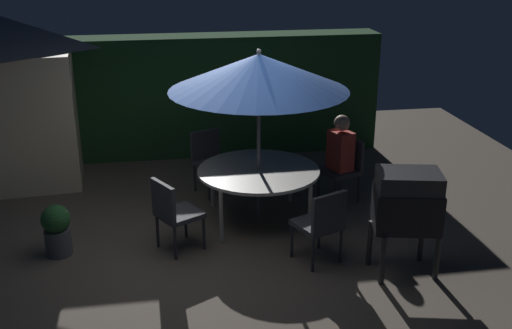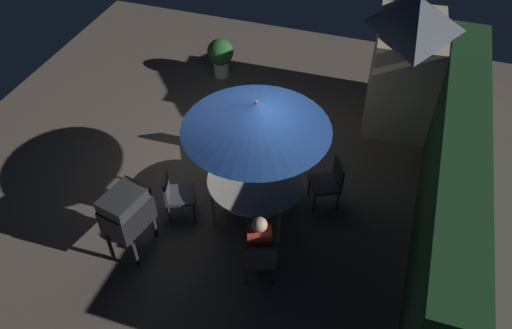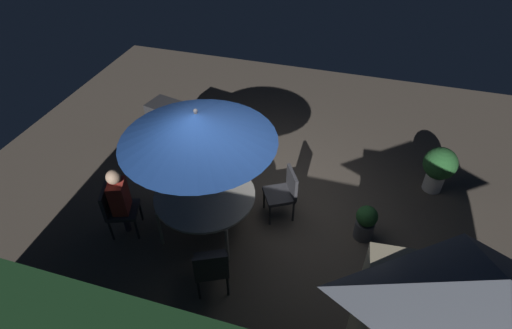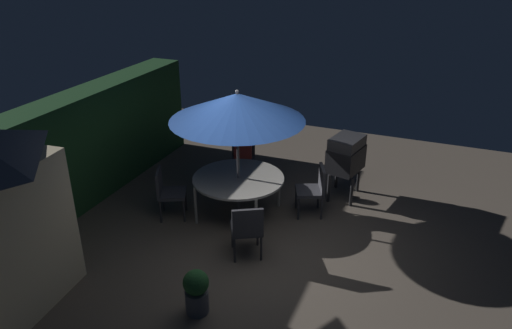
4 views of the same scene
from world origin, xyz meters
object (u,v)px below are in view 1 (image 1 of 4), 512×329
at_px(bbq_grill, 407,203).
at_px(chair_toward_hedge, 173,211).
at_px(garden_shed, 8,101).
at_px(person_in_red, 341,148).
at_px(patio_table, 259,172).
at_px(potted_plant_by_shed, 57,229).
at_px(chair_near_shed, 345,165).
at_px(patio_umbrella, 259,72).
at_px(chair_far_side, 210,157).
at_px(chair_toward_house, 322,222).

height_order(bbq_grill, chair_toward_hedge, bbq_grill).
height_order(garden_shed, person_in_red, garden_shed).
bearing_deg(patio_table, potted_plant_by_shed, -168.34).
height_order(chair_near_shed, person_in_red, person_in_red).
xyz_separation_m(chair_near_shed, person_in_red, (-0.08, -0.03, 0.26)).
relative_size(garden_shed, patio_umbrella, 1.11).
xyz_separation_m(patio_umbrella, chair_far_side, (-0.53, 1.11, -1.46)).
relative_size(patio_table, chair_near_shed, 1.75).
xyz_separation_m(patio_table, chair_near_shed, (1.30, 0.48, -0.16)).
distance_m(bbq_grill, potted_plant_by_shed, 4.01).
xyz_separation_m(garden_shed, chair_near_shed, (4.67, -1.41, -0.76)).
bearing_deg(patio_table, chair_toward_house, -66.84).
relative_size(patio_umbrella, potted_plant_by_shed, 3.61).
bearing_deg(chair_near_shed, patio_table, -159.77).
xyz_separation_m(chair_far_side, chair_toward_hedge, (-0.59, -1.74, 0.00)).
height_order(chair_toward_house, person_in_red, person_in_red).
xyz_separation_m(bbq_grill, potted_plant_by_shed, (-3.83, 1.04, -0.52)).
relative_size(garden_shed, bbq_grill, 2.09).
distance_m(patio_table, chair_near_shed, 1.40).
bearing_deg(chair_far_side, potted_plant_by_shed, -140.28).
height_order(chair_far_side, person_in_red, person_in_red).
distance_m(bbq_grill, chair_toward_hedge, 2.66).
bearing_deg(patio_umbrella, potted_plant_by_shed, -168.34).
bearing_deg(patio_umbrella, chair_toward_hedge, -150.40).
height_order(patio_umbrella, potted_plant_by_shed, patio_umbrella).
bearing_deg(chair_near_shed, garden_shed, 163.23).
xyz_separation_m(chair_toward_house, potted_plant_by_shed, (-2.99, 0.70, -0.19)).
xyz_separation_m(patio_table, bbq_grill, (1.36, -1.55, 0.17)).
bearing_deg(chair_toward_hedge, patio_umbrella, 29.60).
distance_m(patio_umbrella, bbq_grill, 2.35).
height_order(chair_toward_house, potted_plant_by_shed, chair_toward_house).
height_order(bbq_grill, chair_far_side, bbq_grill).
distance_m(chair_toward_hedge, chair_toward_house, 1.73).
bearing_deg(person_in_red, garden_shed, 162.62).
relative_size(chair_toward_hedge, chair_toward_house, 1.00).
distance_m(chair_near_shed, chair_far_side, 1.94).
relative_size(chair_toward_hedge, person_in_red, 0.71).
bearing_deg(chair_far_side, person_in_red, -20.51).
height_order(chair_toward_hedge, chair_toward_house, same).
bearing_deg(chair_near_shed, bbq_grill, -88.46).
bearing_deg(chair_toward_hedge, garden_shed, 131.69).
height_order(patio_umbrella, chair_near_shed, patio_umbrella).
distance_m(chair_toward_hedge, person_in_red, 2.60).
bearing_deg(bbq_grill, person_in_red, 93.86).
distance_m(patio_umbrella, chair_near_shed, 2.02).
bearing_deg(potted_plant_by_shed, chair_toward_house, -13.10).
xyz_separation_m(chair_far_side, potted_plant_by_shed, (-1.95, -1.62, -0.19)).
height_order(garden_shed, bbq_grill, garden_shed).
bearing_deg(person_in_red, chair_near_shed, 20.23).
xyz_separation_m(patio_table, patio_umbrella, (-0.00, -0.00, 1.30)).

